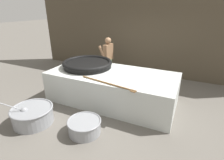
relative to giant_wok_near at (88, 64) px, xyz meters
name	(u,v)px	position (x,y,z in m)	size (l,w,h in m)	color
ground_plane	(112,100)	(0.91, -0.15, -0.98)	(60.00, 60.00, 0.00)	#666059
back_wall	(142,27)	(0.91, 2.62, 0.89)	(9.50, 0.24, 3.75)	#4C4233
hearth_platform	(112,87)	(0.91, -0.15, -0.54)	(3.61, 1.70, 0.88)	silver
giant_wok_near	(88,64)	(0.00, 0.00, 0.00)	(1.52, 1.52, 0.20)	black
stirring_paddle	(109,84)	(1.19, -0.91, -0.08)	(1.55, 0.34, 0.04)	brown
cook	(108,58)	(0.11, 1.21, -0.11)	(0.39, 0.60, 1.62)	#8C6647
prep_bowl_vegetables	(33,114)	(-0.35, -1.95, -0.76)	(1.02, 1.07, 0.81)	gray
prep_bowl_meat	(84,126)	(0.98, -1.74, -0.81)	(0.75, 0.75, 0.32)	gray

